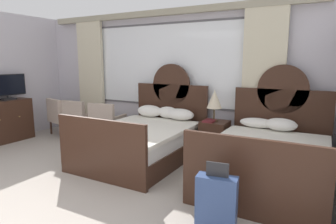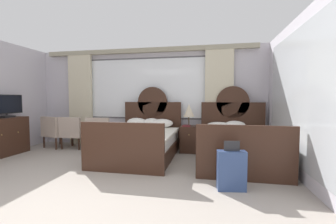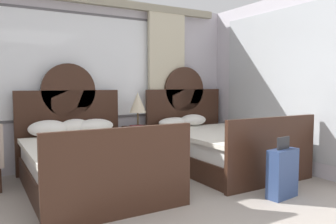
# 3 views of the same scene
# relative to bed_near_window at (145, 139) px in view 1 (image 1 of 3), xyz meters

# --- Properties ---
(wall_back_window) EXTENTS (6.33, 0.22, 2.70)m
(wall_back_window) POSITION_rel_bed_near_window_xyz_m (-0.22, 1.15, 1.07)
(wall_back_window) COLOR silver
(wall_back_window) RESTS_ON ground_plane
(bed_near_window) EXTENTS (1.54, 2.16, 1.63)m
(bed_near_window) POSITION_rel_bed_near_window_xyz_m (0.00, 0.00, 0.00)
(bed_near_window) COLOR #382116
(bed_near_window) RESTS_ON ground_plane
(bed_near_mirror) EXTENTS (1.54, 2.16, 1.63)m
(bed_near_mirror) POSITION_rel_bed_near_window_xyz_m (2.07, -0.02, -0.01)
(bed_near_mirror) COLOR #382116
(bed_near_mirror) RESTS_ON ground_plane
(nightstand_between_beds) EXTENTS (0.45, 0.47, 0.65)m
(nightstand_between_beds) POSITION_rel_bed_near_window_xyz_m (1.04, 0.67, -0.03)
(nightstand_between_beds) COLOR #382116
(nightstand_between_beds) RESTS_ON ground_plane
(table_lamp_on_nightstand) EXTENTS (0.27, 0.27, 0.55)m
(table_lamp_on_nightstand) POSITION_rel_bed_near_window_xyz_m (1.01, 0.69, 0.67)
(table_lamp_on_nightstand) COLOR brown
(table_lamp_on_nightstand) RESTS_ON nightstand_between_beds
(book_on_nightstand) EXTENTS (0.18, 0.26, 0.03)m
(book_on_nightstand) POSITION_rel_bed_near_window_xyz_m (0.96, 0.58, 0.31)
(book_on_nightstand) COLOR maroon
(book_on_nightstand) RESTS_ON nightstand_between_beds
(tv_flatscreen) EXTENTS (0.20, 0.84, 0.53)m
(tv_flatscreen) POSITION_rel_bed_near_window_xyz_m (-3.15, -0.41, 0.80)
(tv_flatscreen) COLOR black
(tv_flatscreen) RESTS_ON dresser_minibar
(armchair_by_window_left) EXTENTS (0.66, 0.66, 0.84)m
(armchair_by_window_left) POSITION_rel_bed_near_window_xyz_m (-1.27, 0.48, 0.10)
(armchair_by_window_left) COLOR #B29E8E
(armchair_by_window_left) RESTS_ON ground_plane
(armchair_by_window_centre) EXTENTS (0.61, 0.61, 0.84)m
(armchair_by_window_centre) POSITION_rel_bed_near_window_xyz_m (-2.03, 0.48, 0.10)
(armchair_by_window_centre) COLOR #B29E8E
(armchair_by_window_centre) RESTS_ON ground_plane
(armchair_by_window_right) EXTENTS (0.73, 0.73, 0.84)m
(armchair_by_window_right) POSITION_rel_bed_near_window_xyz_m (-2.59, 0.48, 0.10)
(armchair_by_window_right) COLOR #B29E8E
(armchair_by_window_right) RESTS_ON ground_plane
(suitcase_on_floor) EXTENTS (0.42, 0.22, 0.72)m
(suitcase_on_floor) POSITION_rel_bed_near_window_xyz_m (1.83, -1.49, -0.06)
(suitcase_on_floor) COLOR navy
(suitcase_on_floor) RESTS_ON ground_plane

